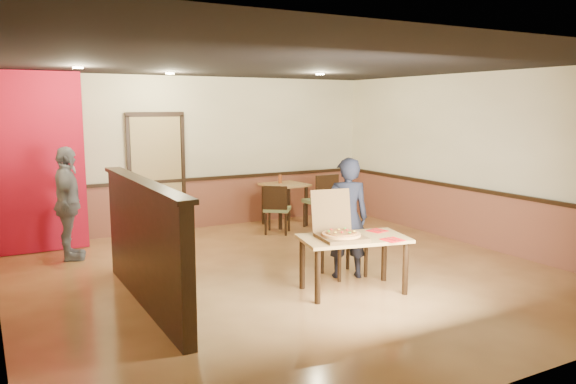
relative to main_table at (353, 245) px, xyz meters
name	(u,v)px	position (x,y,z in m)	size (l,w,h in m)	color
floor	(290,275)	(-0.34, 0.97, -0.58)	(7.00, 7.00, 0.00)	tan
ceiling	(290,63)	(-0.34, 0.97, 2.22)	(7.00, 7.00, 0.00)	black
wall_back	(198,153)	(-0.34, 4.47, 0.82)	(7.00, 7.00, 0.00)	#F9F1C3
wall_right	(479,160)	(3.16, 0.97, 0.82)	(7.00, 7.00, 0.00)	#F9F1C3
wainscot_back	(200,204)	(-0.34, 4.44, -0.13)	(7.00, 0.04, 0.90)	brown
chair_rail_back	(200,179)	(-0.34, 4.42, 0.34)	(7.00, 0.06, 0.06)	black
wainscot_right	(475,218)	(3.13, 0.97, -0.13)	(0.04, 7.00, 0.90)	brown
chair_rail_right	(475,190)	(3.11, 0.97, 0.34)	(0.06, 7.00, 0.06)	black
back_door	(157,174)	(-1.14, 4.43, 0.47)	(0.90, 0.06, 2.10)	tan
booth_partition	(145,242)	(-2.34, 0.77, 0.16)	(0.20, 3.10, 1.44)	black
red_accent_panel	(29,163)	(-3.24, 3.97, 0.82)	(1.60, 0.20, 2.78)	#B70D25
spot_a	(78,67)	(-2.64, 2.77, 2.20)	(0.14, 0.14, 0.02)	beige
spot_b	(170,73)	(-1.14, 3.47, 2.20)	(0.14, 0.14, 0.02)	beige
spot_c	(320,74)	(1.06, 2.47, 2.20)	(0.14, 0.14, 0.02)	beige
main_table	(353,245)	(0.00, 0.00, 0.00)	(1.41, 0.99, 0.69)	tan
diner_chair	(341,233)	(0.29, 0.69, -0.02)	(0.52, 0.52, 1.03)	olive
side_chair_left	(277,207)	(0.66, 3.24, -0.10)	(0.61, 0.61, 0.88)	olive
side_chair_right	(322,199)	(1.60, 3.21, -0.02)	(0.52, 0.52, 1.03)	olive
side_table	(285,193)	(1.15, 3.84, 0.04)	(0.81, 0.81, 0.80)	tan
diner	(347,218)	(0.27, 0.53, 0.22)	(0.59, 0.38, 1.60)	black
passerby	(68,204)	(-2.81, 3.24, 0.26)	(0.99, 0.41, 1.68)	gray
pizza_box	(339,232)	(-0.18, 0.05, 0.18)	(0.61, 0.69, 0.55)	brown
pizza	(341,234)	(-0.19, -0.01, 0.16)	(0.46, 0.46, 0.03)	#EAA655
napkin_near	(392,240)	(0.31, -0.36, 0.11)	(0.24, 0.24, 0.01)	red
napkin_far	(377,231)	(0.46, 0.12, 0.11)	(0.25, 0.25, 0.01)	red
condiment	(280,179)	(1.10, 3.92, 0.30)	(0.06, 0.06, 0.16)	#92411A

